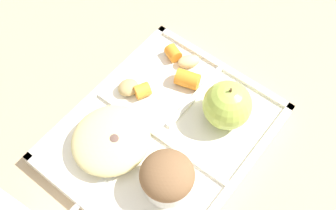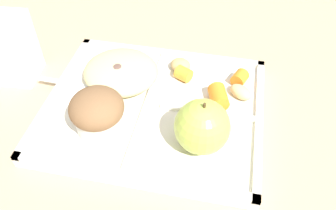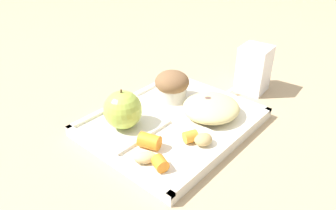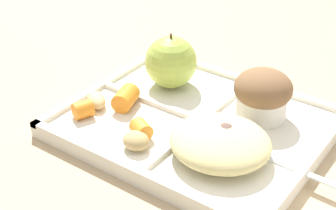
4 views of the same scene
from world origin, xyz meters
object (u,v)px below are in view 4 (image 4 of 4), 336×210
(bran_muffin, at_px, (263,94))
(plastic_fork, at_px, (270,159))
(lunch_tray, at_px, (194,125))
(green_apple, at_px, (171,62))

(bran_muffin, bearing_deg, plastic_fork, -56.04)
(lunch_tray, xyz_separation_m, plastic_fork, (0.12, -0.02, 0.01))
(green_apple, xyz_separation_m, plastic_fork, (0.19, -0.08, -0.04))
(lunch_tray, relative_size, green_apple, 4.04)
(lunch_tray, distance_m, plastic_fork, 0.12)
(green_apple, height_order, bran_muffin, green_apple)
(lunch_tray, xyz_separation_m, bran_muffin, (0.06, 0.06, 0.04))
(lunch_tray, bearing_deg, bran_muffin, 41.79)
(lunch_tray, relative_size, plastic_fork, 2.32)
(lunch_tray, height_order, green_apple, green_apple)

